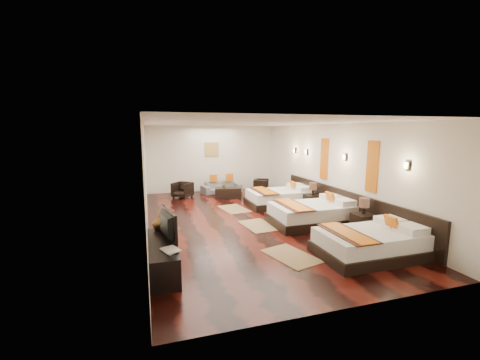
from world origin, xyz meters
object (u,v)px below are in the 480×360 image
object	(u,v)px
tv	(164,225)
book	(164,252)
nightstand_a	(363,222)
tv_console	(163,256)
figurine	(160,222)
sofa	(222,187)
bed_far	(280,198)
bed_near	(371,243)
armchair_right	(261,185)
bed_mid	(314,214)
armchair_left	(182,190)
coffee_table	(228,193)
nightstand_b	(313,201)
table_plant	(224,185)

from	to	relation	value
tv	book	distance (m)	0.74
nightstand_a	tv_console	world-z (taller)	nightstand_a
book	figurine	distance (m)	1.33
tv_console	figurine	bearing A→B (deg)	90.00
tv	sofa	distance (m)	7.19
bed_far	tv	world-z (taller)	tv
nightstand_a	tv_console	size ratio (longest dim) A/B	0.52
bed_near	tv	bearing A→B (deg)	169.90
bed_far	nightstand_a	world-z (taller)	nightstand_a
bed_near	armchair_right	xyz separation A→B (m)	(0.23, 7.01, -0.00)
bed_far	tv_console	bearing A→B (deg)	-136.43
bed_mid	tv	world-z (taller)	tv
bed_near	bed_mid	distance (m)	2.32
bed_near	figurine	distance (m)	4.44
armchair_left	coffee_table	size ratio (longest dim) A/B	0.67
nightstand_b	figurine	xyz separation A→B (m)	(-4.94, -2.29, 0.39)
figurine	table_plant	world-z (taller)	figurine
tv_console	armchair_left	distance (m)	6.40
bed_mid	figurine	xyz separation A→B (m)	(-4.20, -0.95, 0.41)
bed_mid	book	distance (m)	4.78
nightstand_a	armchair_left	world-z (taller)	nightstand_a
figurine	table_plant	bearing A→B (deg)	62.13
figurine	sofa	world-z (taller)	figurine
coffee_table	tv_console	bearing A→B (deg)	-115.79
sofa	table_plant	bearing A→B (deg)	-109.81
tv	armchair_left	xyz separation A→B (m)	(1.04, 6.14, -0.53)
bed_far	coffee_table	xyz separation A→B (m)	(-1.42, 1.75, -0.09)
bed_far	armchair_right	distance (m)	2.46
bed_mid	tv	xyz separation A→B (m)	(-4.15, -1.58, 0.53)
nightstand_b	sofa	bearing A→B (deg)	120.32
bed_mid	sofa	world-z (taller)	bed_mid
tv	book	world-z (taller)	tv
tv	sofa	size ratio (longest dim) A/B	0.59
bed_far	coffee_table	world-z (taller)	bed_far
nightstand_a	armchair_left	size ratio (longest dim) A/B	1.40
armchair_right	tv	bearing A→B (deg)	171.11
nightstand_a	armchair_right	bearing A→B (deg)	95.09
nightstand_b	figurine	distance (m)	5.46
bed_far	book	xyz separation A→B (m)	(-4.20, -4.52, 0.28)
book	armchair_right	size ratio (longest dim) A/B	0.56
bed_far	figurine	world-z (taller)	figurine
nightstand_b	armchair_left	size ratio (longest dim) A/B	1.38
table_plant	nightstand_a	bearing A→B (deg)	-65.99
nightstand_a	tv	distance (m)	4.94
tv_console	tv	distance (m)	0.58
bed_far	tv	distance (m)	5.67
bed_near	book	size ratio (longest dim) A/B	6.26
tv_console	tv	xyz separation A→B (m)	(0.05, 0.17, 0.56)
nightstand_b	book	distance (m)	6.13
figurine	sofa	bearing A→B (deg)	65.15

